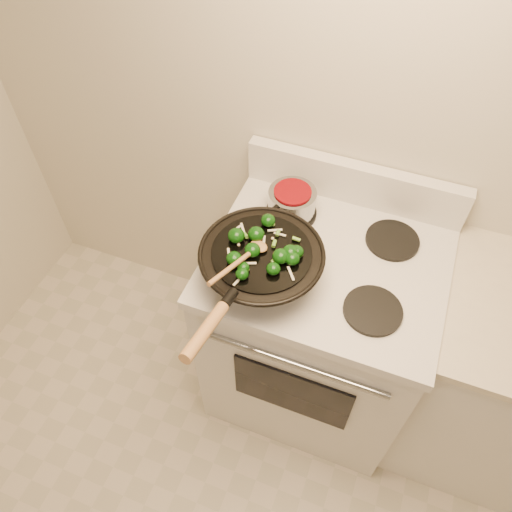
% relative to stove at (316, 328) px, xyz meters
% --- Properties ---
extents(stove, '(0.78, 0.67, 1.08)m').
position_rel_stove_xyz_m(stove, '(0.00, 0.00, 0.00)').
color(stove, silver).
rests_on(stove, ground).
extents(wok, '(0.39, 0.64, 0.23)m').
position_rel_stove_xyz_m(wok, '(-0.18, -0.16, 0.53)').
color(wok, black).
rests_on(wok, stove).
extents(stirfry, '(0.24, 0.28, 0.05)m').
position_rel_stove_xyz_m(stirfry, '(-0.17, -0.15, 0.60)').
color(stirfry, '#0A3308').
rests_on(stirfry, wok).
extents(wooden_spoon, '(0.10, 0.26, 0.08)m').
position_rel_stove_xyz_m(wooden_spoon, '(-0.21, -0.21, 0.61)').
color(wooden_spoon, '#A97542').
rests_on(wooden_spoon, wok).
extents(saucepan, '(0.17, 0.26, 0.10)m').
position_rel_stove_xyz_m(saucepan, '(-0.18, 0.15, 0.51)').
color(saucepan, '#919499').
rests_on(saucepan, stove).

